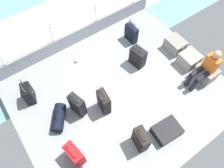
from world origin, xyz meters
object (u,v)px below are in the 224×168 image
object	(u,v)px
suitcase_2	(77,105)
suitcase_4	(75,155)
suitcase_1	(104,102)
suitcase_6	(141,139)
suitcase_3	(138,57)
suitcase_8	(167,131)
cargo_crate_0	(175,45)
passenger_seated	(206,68)
cargo_crate_1	(189,59)
paper_cup	(77,61)
cargo_crate_2	(205,73)
duffel_bag	(59,118)
suitcase_7	(28,94)
suitcase_0	(131,33)

from	to	relation	value
suitcase_2	suitcase_4	size ratio (longest dim) A/B	1.12
suitcase_1	suitcase_6	xyz separation A→B (m)	(1.19, 0.16, -0.01)
suitcase_3	suitcase_8	xyz separation A→B (m)	(1.95, -0.69, -0.17)
cargo_crate_0	suitcase_6	distance (m)	3.03
suitcase_8	passenger_seated	bearing A→B (deg)	108.52
suitcase_3	passenger_seated	bearing A→B (deg)	35.57
suitcase_4	cargo_crate_1	bearing A→B (deg)	96.36
suitcase_6	paper_cup	xyz separation A→B (m)	(-2.82, -0.00, -0.27)
suitcase_2	suitcase_3	world-z (taller)	suitcase_2
suitcase_2	suitcase_8	bearing A→B (deg)	40.08
passenger_seated	paper_cup	world-z (taller)	passenger_seated
cargo_crate_1	cargo_crate_2	size ratio (longest dim) A/B	0.95
cargo_crate_0	paper_cup	size ratio (longest dim) A/B	5.77
cargo_crate_2	passenger_seated	bearing A→B (deg)	-90.00
suitcase_6	duffel_bag	size ratio (longest dim) A/B	1.14
suitcase_3	paper_cup	xyz separation A→B (m)	(-1.02, -1.36, -0.24)
suitcase_3	suitcase_4	size ratio (longest dim) A/B	1.03
duffel_bag	cargo_crate_2	bearing A→B (deg)	73.13
cargo_crate_1	cargo_crate_0	bearing A→B (deg)	175.26
cargo_crate_1	suitcase_3	distance (m)	1.43
suitcase_4	paper_cup	size ratio (longest dim) A/B	7.14
cargo_crate_2	suitcase_4	bearing A→B (deg)	-92.14
cargo_crate_1	duffel_bag	bearing A→B (deg)	-98.56
cargo_crate_0	duffel_bag	xyz separation A→B (m)	(0.04, -3.79, -0.04)
cargo_crate_2	suitcase_6	world-z (taller)	suitcase_6
suitcase_2	duffel_bag	xyz separation A→B (m)	(-0.06, -0.50, -0.18)
suitcase_2	duffel_bag	distance (m)	0.54
duffel_bag	cargo_crate_1	bearing A→B (deg)	81.44
suitcase_4	suitcase_7	size ratio (longest dim) A/B	0.91
duffel_bag	suitcase_2	bearing A→B (deg)	82.91
duffel_bag	passenger_seated	bearing A→B (deg)	72.30
passenger_seated	suitcase_2	xyz separation A→B (m)	(-1.07, -3.06, -0.26)
suitcase_0	suitcase_7	xyz separation A→B (m)	(0.15, -3.29, 0.02)
cargo_crate_2	suitcase_4	size ratio (longest dim) A/B	0.77
suitcase_7	suitcase_6	bearing A→B (deg)	31.90
cargo_crate_1	suitcase_8	xyz separation A→B (m)	(1.14, -1.86, -0.07)
cargo_crate_1	suitcase_0	bearing A→B (deg)	-154.88
suitcase_1	paper_cup	size ratio (longest dim) A/B	8.85
passenger_seated	suitcase_2	world-z (taller)	passenger_seated
suitcase_4	suitcase_6	size ratio (longest dim) A/B	0.90
suitcase_2	suitcase_3	distance (m)	2.09
duffel_bag	cargo_crate_0	bearing A→B (deg)	90.67
cargo_crate_1	suitcase_0	size ratio (longest dim) A/B	0.76
suitcase_0	duffel_bag	bearing A→B (deg)	-70.34
suitcase_1	suitcase_8	size ratio (longest dim) A/B	1.36
suitcase_3	suitcase_6	size ratio (longest dim) A/B	0.93
cargo_crate_1	suitcase_1	bearing A→B (deg)	-94.51
suitcase_0	suitcase_8	bearing A→B (deg)	-21.61
cargo_crate_2	suitcase_7	distance (m)	4.55
suitcase_2	cargo_crate_0	bearing A→B (deg)	91.86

